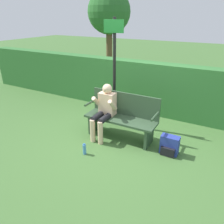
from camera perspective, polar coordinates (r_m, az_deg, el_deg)
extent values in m
plane|color=#426B33|center=(4.95, 2.09, -6.63)|extent=(40.00, 40.00, 0.00)
cube|color=#337033|center=(6.10, 9.45, 6.28)|extent=(12.00, 0.43, 1.39)
cube|color=#334C33|center=(4.73, 2.18, -1.87)|extent=(1.58, 0.49, 0.05)
cube|color=#334C33|center=(4.81, 3.45, 2.15)|extent=(1.58, 0.04, 0.51)
cube|color=#334C33|center=(5.14, -4.56, -2.69)|extent=(0.06, 0.44, 0.43)
cube|color=#334C33|center=(4.62, 9.62, -6.28)|extent=(0.06, 0.44, 0.43)
cylinder|color=#334C33|center=(4.99, -5.65, 2.50)|extent=(0.05, 0.44, 0.05)
cylinder|color=#334C33|center=(4.37, 11.22, -1.10)|extent=(0.05, 0.44, 0.05)
cube|color=beige|center=(4.81, -1.21, 2.16)|extent=(0.35, 0.22, 0.50)
sphere|color=beige|center=(4.69, -1.25, 6.09)|extent=(0.21, 0.21, 0.21)
cylinder|color=black|center=(4.76, -3.62, -1.01)|extent=(0.13, 0.47, 0.13)
cylinder|color=black|center=(4.67, -1.61, -1.49)|extent=(0.13, 0.47, 0.13)
cylinder|color=beige|center=(4.70, -5.07, -4.90)|extent=(0.11, 0.11, 0.51)
cylinder|color=beige|center=(4.61, -3.06, -5.47)|extent=(0.11, 0.11, 0.51)
cylinder|color=beige|center=(4.79, -4.01, 2.69)|extent=(0.09, 0.31, 0.31)
cylinder|color=beige|center=(4.60, 0.16, 1.83)|extent=(0.09, 0.31, 0.31)
cube|color=#283893|center=(4.48, 14.81, -8.28)|extent=(0.35, 0.18, 0.38)
cube|color=black|center=(4.43, 14.26, -10.08)|extent=(0.27, 0.06, 0.17)
cylinder|color=#4C8CCC|center=(4.38, -7.21, -9.64)|extent=(0.07, 0.07, 0.22)
cylinder|color=#2D66B2|center=(4.32, -7.29, -8.34)|extent=(0.04, 0.04, 0.02)
cylinder|color=black|center=(5.12, 0.62, 9.58)|extent=(0.07, 0.07, 2.49)
cube|color=#196626|center=(4.92, 0.42, 21.52)|extent=(0.47, 0.02, 0.27)
cylinder|color=brown|center=(10.66, -0.72, 16.05)|extent=(0.28, 0.28, 2.07)
sphere|color=#2D6B2D|center=(10.56, -0.77, 24.70)|extent=(1.90, 1.90, 1.90)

